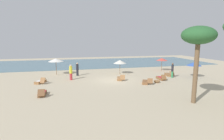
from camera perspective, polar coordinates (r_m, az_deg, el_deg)
ground_plane at (r=21.70m, az=0.42°, el=-3.36°), size 60.00×60.00×0.00m
ocean_water at (r=38.18m, az=-5.76°, el=2.27°), size 48.00×16.00×0.06m
umbrella_0 at (r=26.07m, az=-17.52°, el=3.06°), size 2.09×2.09×2.32m
umbrella_1 at (r=25.52m, az=2.53°, el=2.65°), size 1.82×1.82×2.03m
umbrella_2 at (r=25.53m, az=24.75°, el=1.79°), size 1.85×1.85×2.03m
umbrella_3 at (r=29.17m, az=15.65°, el=3.30°), size 1.75×1.75×2.04m
lounger_0 at (r=23.00m, az=15.37°, el=-2.52°), size 0.65×1.70×0.70m
lounger_1 at (r=25.69m, az=17.60°, el=-1.39°), size 0.95×1.76×0.71m
lounger_2 at (r=17.11m, az=-21.39°, el=-7.00°), size 0.62×1.69×0.70m
lounger_3 at (r=22.00m, az=2.53°, el=-2.74°), size 0.99×1.76×0.72m
lounger_4 at (r=21.90m, az=-21.84°, el=-3.47°), size 1.28×1.73×0.74m
lounger_5 at (r=20.53m, az=10.69°, el=-3.81°), size 1.26×1.79×0.67m
person_0 at (r=24.90m, az=-11.03°, el=0.28°), size 0.48×0.48×1.81m
person_1 at (r=24.46m, az=18.74°, el=-0.01°), size 0.41×0.41×1.93m
person_2 at (r=22.44m, az=-13.02°, el=-0.69°), size 0.43×0.43×1.90m
palm_0 at (r=14.83m, az=25.90°, el=9.32°), size 2.48×2.48×5.90m
dog at (r=21.06m, az=14.07°, el=-3.51°), size 0.84×0.50×0.38m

